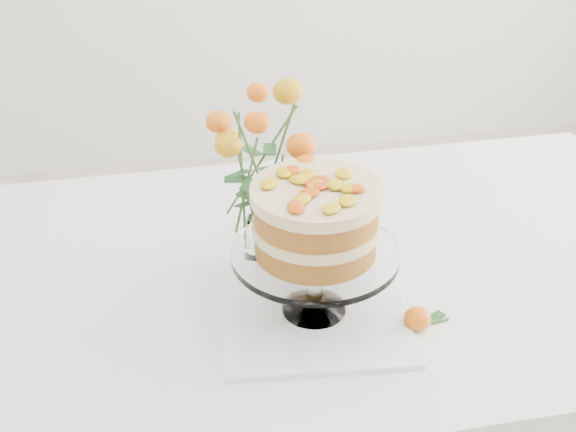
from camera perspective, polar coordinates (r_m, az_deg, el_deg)
The scene contains 8 objects.
table at distance 1.62m, azimuth 4.55°, elevation -5.61°, with size 1.43×0.93×0.76m.
napkin at distance 1.43m, azimuth 1.86°, elevation -6.84°, with size 0.32×0.32×0.01m, color white.
cake_stand at distance 1.33m, azimuth 1.98°, elevation -0.78°, with size 0.29×0.29×0.26m.
rose_vase at distance 1.45m, azimuth -1.83°, elevation 4.02°, with size 0.28×0.28×0.38m.
loose_rose_near at distance 1.50m, azimuth 2.36°, elevation -3.83°, with size 0.09×0.05×0.05m.
loose_rose_far at distance 1.41m, azimuth 9.20°, elevation -7.21°, with size 0.08×0.05×0.04m.
stray_petal_a at distance 1.47m, azimuth 1.19°, elevation -5.85°, with size 0.03×0.02×0.00m, color gold.
stray_petal_b at distance 1.46m, azimuth 5.40°, elevation -6.28°, with size 0.03×0.02×0.00m, color gold.
Camera 1 is at (-0.39, -1.24, 1.64)m, focal length 50.00 mm.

